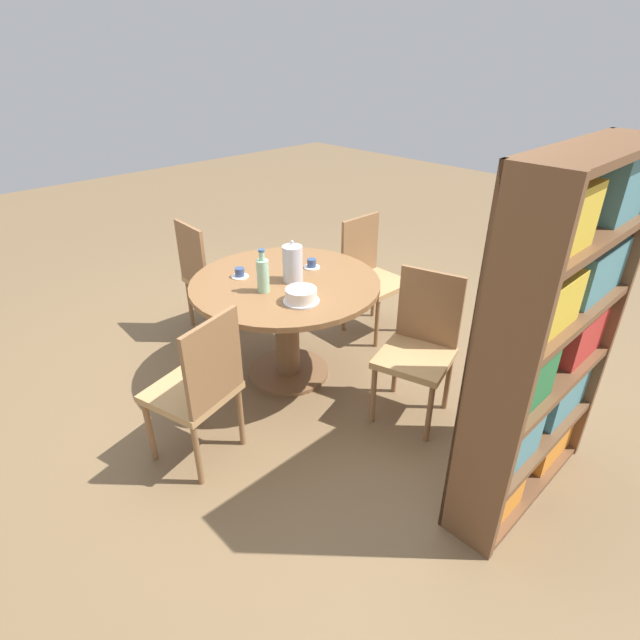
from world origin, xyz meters
name	(u,v)px	position (x,y,z in m)	size (l,w,h in m)	color
ground_plane	(289,373)	(0.00, 0.00, 0.00)	(14.00, 14.00, 0.00)	brown
dining_table	(286,305)	(0.00, 0.00, 0.56)	(1.26, 1.26, 0.74)	brown
chair_a	(199,387)	(0.88, 0.30, 0.49)	(0.51, 0.51, 0.93)	olive
chair_b	(419,345)	(-0.32, 0.87, 0.49)	(0.52, 0.52, 0.93)	olive
chair_c	(371,274)	(-0.93, -0.04, 0.49)	(0.43, 0.43, 0.93)	olive
chair_d	(209,275)	(0.01, -0.93, 0.49)	(0.44, 0.44, 0.93)	olive
bookshelf	(545,347)	(-0.20, 1.64, 0.87)	(1.03, 0.28, 1.78)	brown
coffee_pot	(293,263)	(-0.04, 0.04, 0.87)	(0.13, 0.13, 0.28)	silver
water_bottle	(263,275)	(0.20, 0.03, 0.85)	(0.08, 0.08, 0.28)	#99C6A3
cake_main	(301,296)	(0.13, 0.30, 0.78)	(0.22, 0.22, 0.09)	silver
cup_a	(312,264)	(-0.28, -0.04, 0.77)	(0.12, 0.12, 0.06)	white
cup_b	(240,273)	(0.18, -0.26, 0.77)	(0.12, 0.12, 0.06)	white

